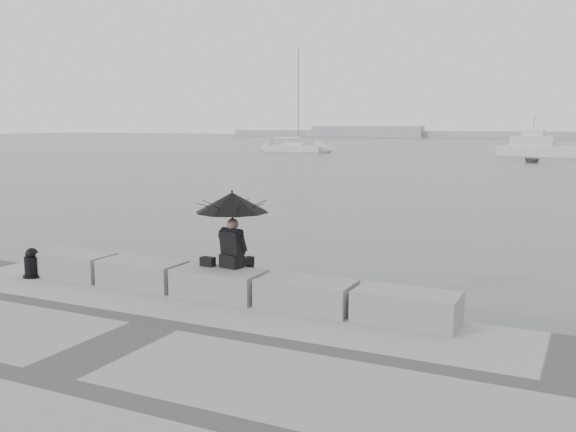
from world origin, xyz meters
The scene contains 13 objects.
ground centered at (0.00, 0.00, 0.00)m, with size 360.00×360.00×0.00m, color #414446.
stone_block_far_left centered at (-3.40, -0.45, 0.75)m, with size 1.60×0.80×0.50m, color gray.
stone_block_left centered at (-1.70, -0.45, 0.75)m, with size 1.60×0.80×0.50m, color gray.
stone_block_centre centered at (0.00, -0.45, 0.75)m, with size 1.60×0.80×0.50m, color gray.
stone_block_right centered at (1.70, -0.45, 0.75)m, with size 1.60×0.80×0.50m, color gray.
stone_block_far_right centered at (3.40, -0.45, 0.75)m, with size 1.60×0.80×0.50m, color gray.
seated_person centered at (0.11, -0.16, 2.04)m, with size 1.32×1.32×1.39m.
bag centered at (-0.33, -0.29, 1.08)m, with size 0.26×0.15×0.17m, color black.
mooring_bollard centered at (-4.14, -0.83, 0.75)m, with size 0.38×0.38×0.61m.
distant_landmass centered at (-8.14, 154.51, 0.90)m, with size 180.00×8.00×2.80m.
sailboat_left centered at (-28.67, 63.21, 0.53)m, with size 7.44×2.42×12.90m.
motor_cruiser centered at (0.10, 64.84, 0.89)m, with size 9.19×3.99×4.50m.
dinghy centered at (0.24, 53.34, 0.24)m, with size 2.80×1.18×0.47m, color gray.
Camera 1 is at (5.95, -9.86, 3.56)m, focal length 40.00 mm.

